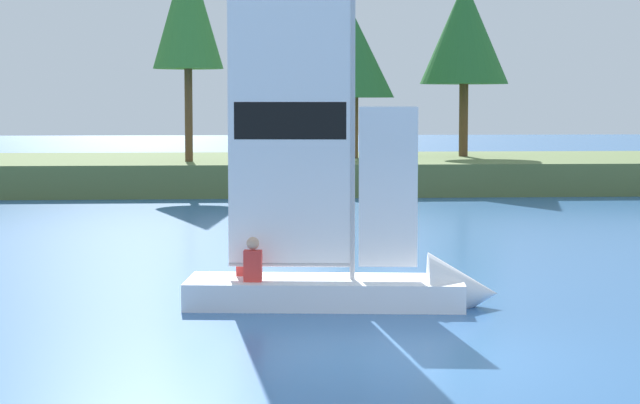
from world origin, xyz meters
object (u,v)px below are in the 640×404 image
at_px(shoreline_tree_left, 188,8).
at_px(sailboat, 372,278).
at_px(shoreline_tree_midleft, 354,57).
at_px(shoreline_tree_centre, 464,33).

distance_m(shoreline_tree_left, sailboat, 24.66).
bearing_deg(sailboat, shoreline_tree_midleft, 91.31).
bearing_deg(shoreline_tree_midleft, shoreline_tree_left, -159.89).
bearing_deg(shoreline_tree_centre, sailboat, -103.88).
bearing_deg(shoreline_tree_centre, shoreline_tree_midleft, -166.86).
relative_size(shoreline_tree_left, shoreline_tree_centre, 1.12).
bearing_deg(sailboat, shoreline_tree_centre, 82.51).
distance_m(shoreline_tree_centre, sailboat, 28.18).
relative_size(shoreline_tree_left, sailboat, 1.22).
relative_size(shoreline_tree_midleft, sailboat, 0.86).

